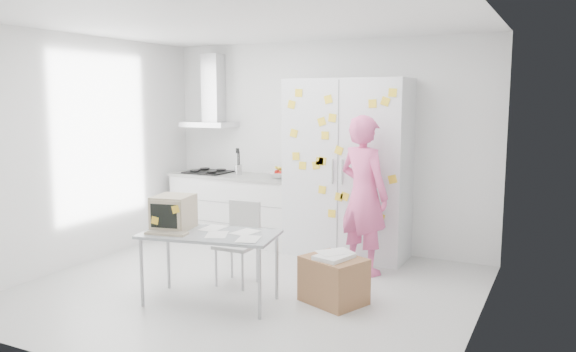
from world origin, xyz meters
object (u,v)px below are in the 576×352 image
at_px(chair, 240,237).
at_px(cardboard_box, 334,279).
at_px(person, 364,195).
at_px(desk, 186,222).

height_order(chair, cardboard_box, chair).
distance_m(person, chair, 1.46).
xyz_separation_m(desk, chair, (0.20, 0.66, -0.28)).
bearing_deg(chair, person, 40.15).
distance_m(person, desk, 2.03).
relative_size(person, desk, 1.29).
xyz_separation_m(person, desk, (-1.25, -1.59, -0.12)).
xyz_separation_m(person, cardboard_box, (0.07, -1.04, -0.66)).
bearing_deg(cardboard_box, person, 93.80).
bearing_deg(chair, desk, -108.02).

